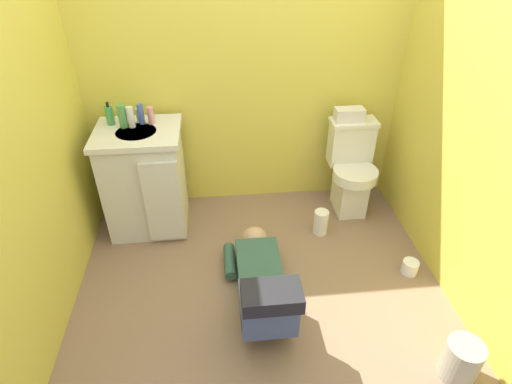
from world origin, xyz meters
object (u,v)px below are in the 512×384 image
toilet (351,169)px  faucet (138,115)px  person_plumber (262,284)px  tissue_box (349,115)px  vanity_cabinet (145,179)px  soap_dispenser (110,115)px  trash_can (461,361)px  bottle_pink (151,115)px  bottle_green (122,116)px  toilet_paper_roll (410,267)px  bottle_blue (141,114)px  bottle_white (131,117)px  paper_towel_roll (321,222)px

toilet → faucet: 1.69m
person_plumber → tissue_box: (0.79, 1.06, 0.62)m
vanity_cabinet → soap_dispenser: size_ratio=4.94×
person_plumber → trash_can: bearing=-31.1°
person_plumber → tissue_box: 1.46m
soap_dispenser → bottle_pink: (0.29, -0.02, -0.00)m
person_plumber → bottle_green: (-0.87, 0.97, 0.73)m
trash_can → toilet_paper_roll: 0.77m
faucet → person_plumber: faucet is taller
bottle_green → bottle_blue: 0.13m
trash_can → toilet_paper_roll: trash_can is taller
tissue_box → bottle_white: size_ratio=1.49×
faucet → bottle_green: 0.13m
bottle_blue → bottle_pink: size_ratio=1.17×
bottle_green → trash_can: size_ratio=0.67×
vanity_cabinet → bottle_pink: 0.49m
bottle_white → bottle_pink: bearing=16.3°
vanity_cabinet → trash_can: size_ratio=3.29×
vanity_cabinet → faucet: 0.47m
trash_can → soap_dispenser: bearing=140.3°
faucet → bottle_pink: (0.10, -0.04, 0.01)m
paper_towel_roll → trash_can: bearing=-69.9°
tissue_box → soap_dispenser: 1.76m
vanity_cabinet → soap_dispenser: bearing=146.9°
bottle_pink → person_plumber: bearing=-56.0°
bottle_green → bottle_white: size_ratio=1.12×
person_plumber → paper_towel_roll: size_ratio=5.32×
tissue_box → toilet_paper_roll: (0.26, -0.90, -0.75)m
faucet → trash_can: size_ratio=0.40×
bottle_white → bottle_blue: 0.08m
tissue_box → trash_can: tissue_box is taller
bottle_green → bottle_blue: bearing=21.3°
person_plumber → soap_dispenser: bearing=133.2°
toilet → soap_dispenser: 1.88m
faucet → tissue_box: 1.57m
bottle_green → paper_towel_roll: 1.65m
vanity_cabinet → bottle_blue: size_ratio=5.52×
bottle_pink → trash_can: (1.67, -1.61, -0.76)m
paper_towel_roll → bottle_pink: bearing=163.6°
person_plumber → bottle_blue: bottle_blue is taller
bottle_blue → trash_can: (1.74, -1.62, -0.77)m
bottle_green → trash_can: 2.56m
trash_can → toilet_paper_roll: size_ratio=2.27×
soap_dispenser → toilet_paper_roll: (2.02, -0.87, -0.84)m
toilet → bottle_pink: size_ratio=5.91×
bottle_green → bottle_white: bottle_green is taller
tissue_box → person_plumber: bearing=-126.6°
vanity_cabinet → soap_dispenser: soap_dispenser is taller
toilet → bottle_blue: size_ratio=5.05×
bottle_blue → paper_towel_roll: (1.28, -0.37, -0.79)m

